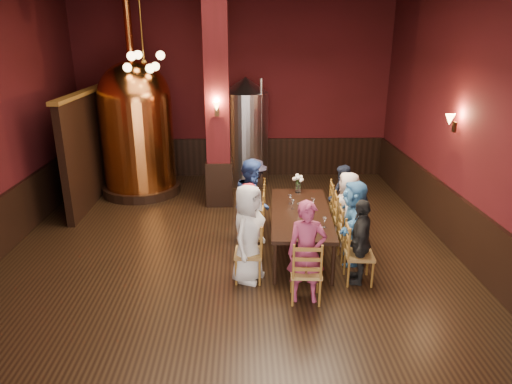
{
  "coord_description": "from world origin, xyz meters",
  "views": [
    {
      "loc": [
        0.25,
        -6.92,
        3.67
      ],
      "look_at": [
        0.44,
        0.2,
        1.17
      ],
      "focal_mm": 32.0,
      "sensor_mm": 36.0,
      "label": 1
    }
  ],
  "objects_px": {
    "person_0": "(248,234)",
    "steel_vessel": "(246,132)",
    "person_1": "(251,222)",
    "person_2": "(252,202)",
    "dining_table": "(301,215)",
    "copper_kettle": "(137,127)",
    "rose_vase": "(298,181)"
  },
  "relations": [
    {
      "from": "steel_vessel",
      "to": "rose_vase",
      "type": "relative_size",
      "value": 7.24
    },
    {
      "from": "steel_vessel",
      "to": "person_0",
      "type": "bearing_deg",
      "value": -89.99
    },
    {
      "from": "dining_table",
      "to": "person_2",
      "type": "distance_m",
      "value": 0.92
    },
    {
      "from": "copper_kettle",
      "to": "steel_vessel",
      "type": "relative_size",
      "value": 1.64
    },
    {
      "from": "person_0",
      "to": "copper_kettle",
      "type": "height_order",
      "value": "copper_kettle"
    },
    {
      "from": "person_0",
      "to": "steel_vessel",
      "type": "xyz_separation_m",
      "value": [
        -0.0,
        4.86,
        0.55
      ]
    },
    {
      "from": "steel_vessel",
      "to": "dining_table",
      "type": "bearing_deg",
      "value": -76.87
    },
    {
      "from": "person_1",
      "to": "person_2",
      "type": "relative_size",
      "value": 0.87
    },
    {
      "from": "rose_vase",
      "to": "person_2",
      "type": "bearing_deg",
      "value": -145.56
    },
    {
      "from": "person_1",
      "to": "steel_vessel",
      "type": "relative_size",
      "value": 0.52
    },
    {
      "from": "person_0",
      "to": "rose_vase",
      "type": "relative_size",
      "value": 4.24
    },
    {
      "from": "person_2",
      "to": "dining_table",
      "type": "bearing_deg",
      "value": -114.29
    },
    {
      "from": "person_2",
      "to": "steel_vessel",
      "type": "height_order",
      "value": "steel_vessel"
    },
    {
      "from": "dining_table",
      "to": "rose_vase",
      "type": "relative_size",
      "value": 6.7
    },
    {
      "from": "person_1",
      "to": "steel_vessel",
      "type": "height_order",
      "value": "steel_vessel"
    },
    {
      "from": "person_0",
      "to": "rose_vase",
      "type": "bearing_deg",
      "value": -1.61
    },
    {
      "from": "person_1",
      "to": "person_2",
      "type": "bearing_deg",
      "value": -11.9
    },
    {
      "from": "copper_kettle",
      "to": "person_0",
      "type": "bearing_deg",
      "value": -59.0
    },
    {
      "from": "person_2",
      "to": "person_0",
      "type": "bearing_deg",
      "value": 176.93
    },
    {
      "from": "person_1",
      "to": "copper_kettle",
      "type": "relative_size",
      "value": 0.31
    },
    {
      "from": "person_1",
      "to": "copper_kettle",
      "type": "bearing_deg",
      "value": 27.89
    },
    {
      "from": "copper_kettle",
      "to": "steel_vessel",
      "type": "xyz_separation_m",
      "value": [
        2.53,
        0.65,
        -0.26
      ]
    },
    {
      "from": "person_2",
      "to": "steel_vessel",
      "type": "distance_m",
      "value": 3.58
    },
    {
      "from": "copper_kettle",
      "to": "steel_vessel",
      "type": "distance_m",
      "value": 2.63
    },
    {
      "from": "dining_table",
      "to": "person_0",
      "type": "distance_m",
      "value": 1.32
    },
    {
      "from": "person_2",
      "to": "steel_vessel",
      "type": "bearing_deg",
      "value": 2.15
    },
    {
      "from": "copper_kettle",
      "to": "steel_vessel",
      "type": "height_order",
      "value": "copper_kettle"
    },
    {
      "from": "person_1",
      "to": "person_2",
      "type": "height_order",
      "value": "person_2"
    },
    {
      "from": "person_1",
      "to": "rose_vase",
      "type": "distance_m",
      "value": 1.61
    },
    {
      "from": "copper_kettle",
      "to": "rose_vase",
      "type": "bearing_deg",
      "value": -32.89
    },
    {
      "from": "person_2",
      "to": "copper_kettle",
      "type": "xyz_separation_m",
      "value": [
        -2.62,
        2.88,
        0.8
      ]
    },
    {
      "from": "steel_vessel",
      "to": "copper_kettle",
      "type": "bearing_deg",
      "value": -165.5
    }
  ]
}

